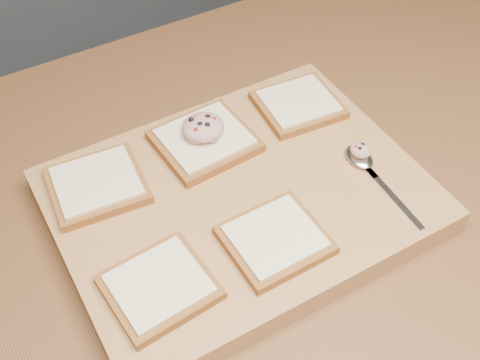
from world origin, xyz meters
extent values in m
cube|color=slate|center=(0.00, 0.00, 0.42)|extent=(1.90, 0.75, 0.84)
cube|color=brown|center=(0.00, 0.00, 0.87)|extent=(2.00, 0.80, 0.06)
cube|color=tan|center=(-0.12, -0.05, 0.92)|extent=(0.47, 0.36, 0.04)
cube|color=brown|center=(-0.28, 0.05, 0.94)|extent=(0.13, 0.12, 0.01)
cube|color=#FFEDC2|center=(-0.28, 0.05, 0.95)|extent=(0.11, 0.10, 0.00)
cube|color=brown|center=(-0.12, 0.05, 0.94)|extent=(0.14, 0.13, 0.01)
cube|color=#FFEDC2|center=(-0.12, 0.05, 0.95)|extent=(0.12, 0.11, 0.00)
cube|color=brown|center=(0.03, 0.05, 0.94)|extent=(0.12, 0.11, 0.01)
cube|color=#FFEDC2|center=(0.03, 0.05, 0.95)|extent=(0.11, 0.10, 0.00)
cube|color=brown|center=(-0.28, -0.13, 0.94)|extent=(0.12, 0.11, 0.01)
cube|color=#FFEDC2|center=(-0.28, -0.13, 0.95)|extent=(0.11, 0.10, 0.00)
cube|color=brown|center=(-0.13, -0.14, 0.94)|extent=(0.12, 0.11, 0.01)
cube|color=#FFEDC2|center=(-0.13, -0.14, 0.95)|extent=(0.10, 0.09, 0.00)
ellipsoid|color=tan|center=(-0.12, 0.05, 0.97)|extent=(0.06, 0.06, 0.03)
sphere|color=black|center=(-0.11, 0.06, 0.98)|extent=(0.01, 0.01, 0.01)
sphere|color=black|center=(-0.13, 0.06, 0.98)|extent=(0.01, 0.01, 0.01)
sphere|color=black|center=(-0.12, 0.04, 0.98)|extent=(0.01, 0.01, 0.01)
sphere|color=black|center=(-0.13, 0.05, 0.98)|extent=(0.01, 0.01, 0.01)
sphere|color=#A5140C|center=(-0.11, 0.05, 0.98)|extent=(0.01, 0.01, 0.01)
sphere|color=#A5140C|center=(-0.13, 0.07, 0.98)|extent=(0.01, 0.01, 0.01)
sphere|color=#A5140C|center=(-0.14, 0.04, 0.98)|extent=(0.01, 0.01, 0.01)
ellipsoid|color=silver|center=(0.05, -0.08, 0.94)|extent=(0.03, 0.05, 0.01)
cube|color=silver|center=(0.05, -0.11, 0.94)|extent=(0.01, 0.03, 0.00)
cube|color=silver|center=(0.04, -0.16, 0.94)|extent=(0.02, 0.12, 0.00)
ellipsoid|color=tan|center=(0.05, -0.08, 0.96)|extent=(0.03, 0.03, 0.02)
sphere|color=black|center=(0.05, -0.08, 0.96)|extent=(0.01, 0.01, 0.01)
sphere|color=black|center=(0.04, -0.08, 0.96)|extent=(0.01, 0.01, 0.01)
sphere|color=#A5140C|center=(0.04, -0.08, 0.96)|extent=(0.01, 0.01, 0.01)
camera|label=1|loc=(-0.38, -0.50, 1.54)|focal=45.00mm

